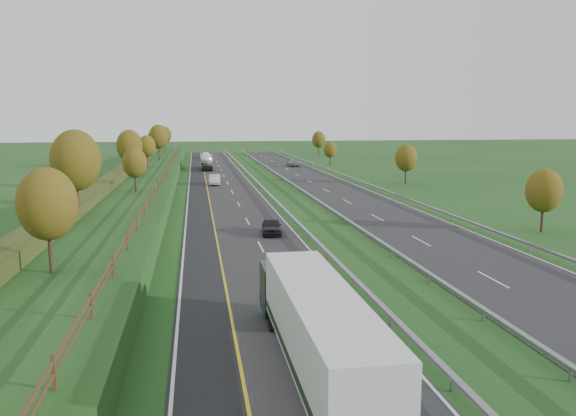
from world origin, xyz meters
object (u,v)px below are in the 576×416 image
box_lorry (315,326)px  car_dark_near (272,226)px  road_tanker (206,161)px  car_small_far (208,155)px  car_oncoming (293,163)px  car_silver_mid (215,180)px

box_lorry → car_dark_near: 29.57m
car_dark_near → road_tanker: bearing=99.9°
car_small_far → car_oncoming: 35.69m
road_tanker → car_dark_near: (4.45, -69.86, -1.08)m
box_lorry → car_silver_mid: (-1.50, 70.21, -1.48)m
box_lorry → car_oncoming: bearing=80.5°
car_small_far → road_tanker: bearing=-93.5°
car_silver_mid → car_oncoming: size_ratio=0.95×
box_lorry → car_silver_mid: box_lorry is taller
box_lorry → car_silver_mid: 70.25m
car_dark_near → car_silver_mid: 40.94m
car_silver_mid → car_small_far: (0.30, 64.21, -0.06)m
car_dark_near → car_silver_mid: (-3.75, 40.77, 0.07)m
road_tanker → car_small_far: (0.99, 35.12, -1.07)m
box_lorry → car_small_far: box_lorry is taller
box_lorry → car_oncoming: box_lorry is taller
car_dark_near → box_lorry: bearing=-88.1°
road_tanker → car_silver_mid: 29.12m
car_dark_near → car_small_far: bearing=98.1°
car_silver_mid → car_small_far: size_ratio=0.95×
car_dark_near → car_silver_mid: car_silver_mid is taller
road_tanker → car_oncoming: bearing=13.3°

